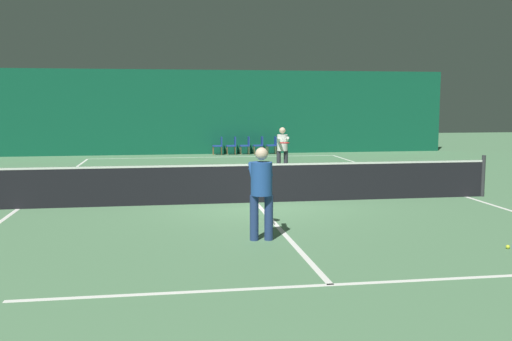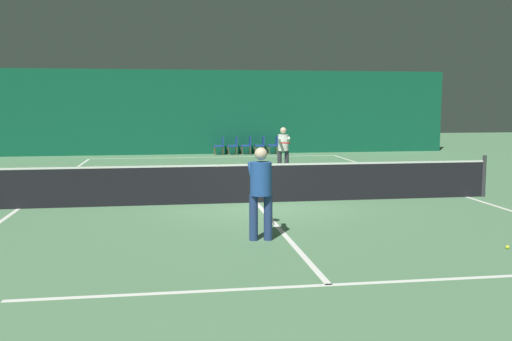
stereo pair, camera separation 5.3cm
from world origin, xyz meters
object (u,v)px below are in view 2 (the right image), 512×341
(player_far, at_px, (283,147))
(courtside_chair_3, at_px, (261,144))
(courtside_chair_1, at_px, (234,144))
(courtside_chair_2, at_px, (247,144))
(player_near, at_px, (261,186))
(courtside_chair_0, at_px, (220,144))
(tennis_net, at_px, (256,182))
(tennis_ball, at_px, (507,247))
(courtside_chair_4, at_px, (274,144))

(player_far, height_order, courtside_chair_3, player_far)
(courtside_chair_1, bearing_deg, courtside_chair_2, 90.00)
(player_near, height_order, courtside_chair_0, player_near)
(courtside_chair_0, relative_size, courtside_chair_3, 1.00)
(courtside_chair_0, distance_m, courtside_chair_2, 1.28)
(courtside_chair_3, bearing_deg, courtside_chair_2, -90.00)
(player_near, bearing_deg, player_far, -9.31)
(tennis_net, relative_size, tennis_ball, 181.82)
(player_far, xyz_separation_m, courtside_chair_0, (-1.51, 7.37, -0.44))
(player_far, height_order, courtside_chair_4, player_far)
(tennis_net, xyz_separation_m, player_far, (1.82, 5.65, 0.41))
(player_near, relative_size, courtside_chair_1, 1.95)
(player_far, bearing_deg, tennis_ball, 16.13)
(courtside_chair_2, xyz_separation_m, tennis_ball, (1.85, -18.05, -0.45))
(player_near, bearing_deg, courtside_chair_3, -4.72)
(tennis_net, xyz_separation_m, courtside_chair_4, (2.87, 13.02, -0.03))
(tennis_net, distance_m, courtside_chair_3, 13.21)
(player_near, distance_m, courtside_chair_3, 17.00)
(tennis_net, xyz_separation_m, player_near, (-0.49, -3.75, 0.45))
(tennis_net, xyz_separation_m, courtside_chair_0, (0.31, 13.02, -0.03))
(tennis_net, distance_m, courtside_chair_2, 13.12)
(courtside_chair_0, height_order, courtside_chair_1, same)
(tennis_net, relative_size, courtside_chair_4, 14.29)
(courtside_chair_1, bearing_deg, courtside_chair_4, 90.00)
(courtside_chair_0, bearing_deg, courtside_chair_4, 90.00)
(courtside_chair_3, bearing_deg, player_near, -9.23)
(player_near, relative_size, courtside_chair_4, 1.95)
(player_near, xyz_separation_m, courtside_chair_1, (1.44, 16.77, -0.47))
(courtside_chair_1, xyz_separation_m, tennis_ball, (2.49, -18.05, -0.45))
(courtside_chair_3, relative_size, courtside_chair_4, 1.00)
(player_near, distance_m, courtside_chair_1, 16.84)
(tennis_net, xyz_separation_m, tennis_ball, (3.44, -5.03, -0.48))
(courtside_chair_2, xyz_separation_m, courtside_chair_3, (0.64, 0.00, 0.00))
(courtside_chair_0, bearing_deg, player_near, -2.73)
(player_far, bearing_deg, courtside_chair_0, -160.93)
(courtside_chair_1, distance_m, courtside_chair_4, 1.92)
(player_far, bearing_deg, courtside_chair_1, -165.78)
(courtside_chair_0, relative_size, courtside_chair_2, 1.00)
(courtside_chair_2, bearing_deg, tennis_net, -6.96)
(player_near, distance_m, courtside_chair_4, 17.11)
(courtside_chair_3, bearing_deg, tennis_ball, 3.84)
(player_near, bearing_deg, courtside_chair_2, -2.58)
(player_far, bearing_deg, player_near, -6.33)
(courtside_chair_2, distance_m, courtside_chair_4, 1.28)
(tennis_net, bearing_deg, courtside_chair_0, 88.65)
(courtside_chair_1, bearing_deg, courtside_chair_0, -90.00)
(courtside_chair_0, xyz_separation_m, courtside_chair_3, (1.92, 0.00, 0.00))
(player_far, height_order, courtside_chair_0, player_far)
(player_near, height_order, courtside_chair_2, player_near)
(player_near, bearing_deg, tennis_net, -3.00)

